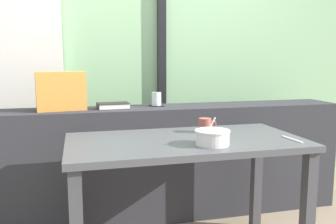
{
  "coord_description": "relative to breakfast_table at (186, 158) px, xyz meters",
  "views": [
    {
      "loc": [
        -0.56,
        -1.95,
        1.17
      ],
      "look_at": [
        0.02,
        0.34,
        0.82
      ],
      "focal_mm": 38.15,
      "sensor_mm": 36.0,
      "label": 1
    }
  ],
  "objects": [
    {
      "name": "fork_utensil",
      "position": [
        0.56,
        -0.16,
        0.11
      ],
      "size": [
        0.03,
        0.17,
        0.01
      ],
      "primitive_type": "cube",
      "rotation": [
        0.0,
        0.0,
        0.07
      ],
      "color": "silver",
      "rests_on": "breakfast_table"
    },
    {
      "name": "ceramic_mug",
      "position": [
        0.17,
        0.15,
        0.15
      ],
      "size": [
        0.11,
        0.08,
        0.08
      ],
      "color": "#9E4C42",
      "rests_on": "breakfast_table"
    },
    {
      "name": "closed_book",
      "position": [
        -0.33,
        0.65,
        0.22
      ],
      "size": [
        0.23,
        0.16,
        0.04
      ],
      "color": "black",
      "rests_on": "dark_console_ledge"
    },
    {
      "name": "window_divider_post",
      "position": [
        0.15,
        1.21,
        0.68
      ],
      "size": [
        0.07,
        0.05,
        2.6
      ],
      "primitive_type": "cube",
      "color": "black",
      "rests_on": "ground"
    },
    {
      "name": "throw_pillow",
      "position": [
        -0.68,
        0.65,
        0.33
      ],
      "size": [
        0.33,
        0.18,
        0.26
      ],
      "primitive_type": "cube",
      "rotation": [
        0.0,
        0.0,
        0.12
      ],
      "color": "#D18938",
      "rests_on": "dark_console_ledge"
    },
    {
      "name": "soup_bowl",
      "position": [
        0.09,
        -0.16,
        0.15
      ],
      "size": [
        0.18,
        0.18,
        0.15
      ],
      "color": "silver",
      "rests_on": "breakfast_table"
    },
    {
      "name": "breakfast_table",
      "position": [
        0.0,
        0.0,
        0.0
      ],
      "size": [
        1.3,
        0.66,
        0.73
      ],
      "color": "#414145",
      "rests_on": "ground"
    },
    {
      "name": "outdoor_backdrop",
      "position": [
        -0.01,
        1.28,
        0.78
      ],
      "size": [
        4.8,
        0.08,
        2.8
      ],
      "primitive_type": "cube",
      "color": "#8EBC89",
      "rests_on": "ground"
    },
    {
      "name": "juice_glass",
      "position": [
        -0.0,
        0.7,
        0.25
      ],
      "size": [
        0.07,
        0.07,
        0.1
      ],
      "color": "white",
      "rests_on": "coaster_square"
    },
    {
      "name": "dark_console_ledge",
      "position": [
        -0.01,
        0.65,
        -0.21
      ],
      "size": [
        2.8,
        0.35,
        0.83
      ],
      "primitive_type": "cube",
      "color": "#2D2D33",
      "rests_on": "ground"
    },
    {
      "name": "curtain_left_panel",
      "position": [
        -0.96,
        1.18,
        0.63
      ],
      "size": [
        0.56,
        0.06,
        2.5
      ],
      "primitive_type": "cube",
      "color": "silver",
      "rests_on": "ground"
    },
    {
      "name": "coaster_square",
      "position": [
        -0.0,
        0.7,
        0.21
      ],
      "size": [
        0.1,
        0.1,
        0.0
      ],
      "primitive_type": "cube",
      "color": "black",
      "rests_on": "dark_console_ledge"
    }
  ]
}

